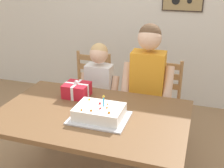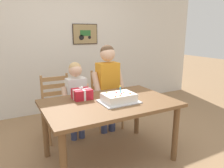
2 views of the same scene
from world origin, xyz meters
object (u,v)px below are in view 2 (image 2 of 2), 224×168
at_px(gift_box_red_large, 82,94).
at_px(birthday_cake, 119,98).
at_px(child_older, 108,81).
at_px(chair_left, 58,106).
at_px(chair_right, 106,99).
at_px(dining_table, 109,109).
at_px(child_younger, 76,94).

bearing_deg(gift_box_red_large, birthday_cake, -43.59).
bearing_deg(birthday_cake, child_older, 72.77).
relative_size(chair_left, chair_right, 1.00).
relative_size(gift_box_red_large, chair_right, 0.24).
bearing_deg(child_older, chair_left, 162.19).
bearing_deg(chair_right, child_older, -109.98).
relative_size(dining_table, child_older, 1.12).
relative_size(chair_right, child_younger, 0.81).
relative_size(gift_box_red_large, child_older, 0.16).
height_order(gift_box_red_large, chair_right, chair_right).
distance_m(gift_box_red_large, child_younger, 0.42).
bearing_deg(dining_table, child_younger, 105.40).
xyz_separation_m(chair_left, child_older, (0.70, -0.23, 0.36)).
relative_size(chair_left, child_younger, 0.81).
bearing_deg(gift_box_red_large, child_younger, 81.35).
distance_m(birthday_cake, chair_left, 1.11).
distance_m(dining_table, gift_box_red_large, 0.38).
bearing_deg(chair_left, child_younger, -47.05).
distance_m(gift_box_red_large, child_older, 0.69).
distance_m(dining_table, child_older, 0.75).
distance_m(gift_box_red_large, chair_right, 0.96).
xyz_separation_m(dining_table, child_younger, (-0.18, 0.66, 0.04)).
bearing_deg(birthday_cake, chair_left, 116.97).
bearing_deg(chair_right, dining_table, -114.11).
height_order(dining_table, child_older, child_older).
relative_size(birthday_cake, chair_right, 0.48).
height_order(gift_box_red_large, child_older, child_older).
xyz_separation_m(dining_table, birthday_cake, (0.09, -0.06, 0.14)).
bearing_deg(child_younger, birthday_cake, -69.37).
height_order(birthday_cake, gift_box_red_large, birthday_cake).
bearing_deg(chair_left, chair_right, -0.01).
height_order(gift_box_red_large, chair_left, chair_left).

